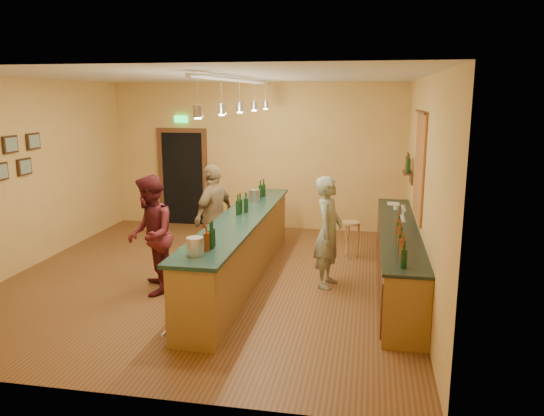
% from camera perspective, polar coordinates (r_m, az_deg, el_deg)
% --- Properties ---
extents(floor, '(7.00, 7.00, 0.00)m').
position_cam_1_polar(floor, '(8.80, -6.54, -7.45)').
color(floor, brown).
rests_on(floor, ground).
extents(ceiling, '(6.50, 7.00, 0.02)m').
position_cam_1_polar(ceiling, '(8.30, -7.08, 13.84)').
color(ceiling, silver).
rests_on(ceiling, wall_back).
extents(wall_back, '(6.50, 0.02, 3.20)m').
position_cam_1_polar(wall_back, '(11.76, -1.73, 5.59)').
color(wall_back, tan).
rests_on(wall_back, floor).
extents(wall_front, '(6.50, 0.02, 3.20)m').
position_cam_1_polar(wall_front, '(5.24, -18.20, -3.28)').
color(wall_front, tan).
rests_on(wall_front, floor).
extents(wall_left, '(0.02, 7.00, 3.20)m').
position_cam_1_polar(wall_left, '(9.87, -25.16, 3.18)').
color(wall_left, tan).
rests_on(wall_left, floor).
extents(wall_right, '(0.02, 7.00, 3.20)m').
position_cam_1_polar(wall_right, '(8.07, 15.84, 2.11)').
color(wall_right, tan).
rests_on(wall_right, floor).
extents(doorway, '(1.15, 0.09, 2.48)m').
position_cam_1_polar(doorway, '(12.27, -9.53, 3.47)').
color(doorway, black).
rests_on(doorway, wall_back).
extents(tapestry, '(0.03, 1.40, 1.60)m').
position_cam_1_polar(tapestry, '(8.42, 15.57, 4.26)').
color(tapestry, '#9B371F').
rests_on(tapestry, wall_right).
extents(bottle_shelf, '(0.17, 0.55, 0.54)m').
position_cam_1_polar(bottle_shelf, '(9.92, 14.46, 4.37)').
color(bottle_shelf, '#492F15').
rests_on(bottle_shelf, wall_right).
extents(back_counter, '(0.60, 4.55, 1.27)m').
position_cam_1_polar(back_counter, '(8.47, 13.41, -5.03)').
color(back_counter, brown).
rests_on(back_counter, floor).
extents(tasting_bar, '(0.73, 5.10, 1.38)m').
position_cam_1_polar(tasting_bar, '(8.49, -3.31, -3.84)').
color(tasting_bar, brown).
rests_on(tasting_bar, floor).
extents(pendant_track, '(0.11, 4.60, 0.50)m').
position_cam_1_polar(pendant_track, '(8.16, -3.51, 12.42)').
color(pendant_track, silver).
rests_on(pendant_track, ceiling).
extents(bartender, '(0.52, 0.70, 1.73)m').
position_cam_1_polar(bartender, '(8.20, 6.08, -2.58)').
color(bartender, gray).
rests_on(bartender, floor).
extents(customer_a, '(0.95, 1.05, 1.79)m').
position_cam_1_polar(customer_a, '(8.08, -12.96, -2.85)').
color(customer_a, '#59191E').
rests_on(customer_a, floor).
extents(customer_b, '(0.73, 1.13, 1.79)m').
position_cam_1_polar(customer_b, '(9.12, -6.24, -0.88)').
color(customer_b, '#997A51').
rests_on(customer_b, floor).
extents(bar_stool, '(0.33, 0.33, 0.67)m').
position_cam_1_polar(bar_stool, '(9.74, 8.51, -2.33)').
color(bar_stool, '#A17748').
rests_on(bar_stool, floor).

